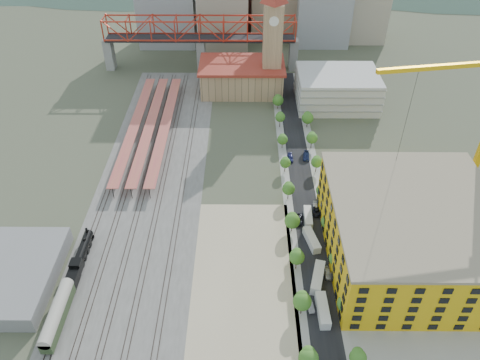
{
  "coord_description": "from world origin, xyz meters",
  "views": [
    {
      "loc": [
        -4.46,
        -112.64,
        100.38
      ],
      "look_at": [
        -5.27,
        2.32,
        10.0
      ],
      "focal_mm": 35.0,
      "sensor_mm": 36.0,
      "label": 1
    }
  ],
  "objects_px": {
    "site_trailer_b": "(318,278)",
    "site_trailer_d": "(308,217)",
    "clock_tower": "(273,31)",
    "site_trailer_a": "(323,310)",
    "construction_building": "(411,232)",
    "locomotive": "(80,258)",
    "coach": "(57,315)",
    "site_trailer_c": "(312,240)"
  },
  "relations": [
    {
      "from": "site_trailer_a",
      "to": "site_trailer_b",
      "type": "height_order",
      "value": "site_trailer_b"
    },
    {
      "from": "clock_tower",
      "to": "coach",
      "type": "relative_size",
      "value": 2.77
    },
    {
      "from": "site_trailer_b",
      "to": "site_trailer_d",
      "type": "bearing_deg",
      "value": 104.66
    },
    {
      "from": "site_trailer_b",
      "to": "clock_tower",
      "type": "bearing_deg",
      "value": 108.84
    },
    {
      "from": "locomotive",
      "to": "coach",
      "type": "bearing_deg",
      "value": -90.0
    },
    {
      "from": "site_trailer_d",
      "to": "site_trailer_b",
      "type": "bearing_deg",
      "value": -87.65
    },
    {
      "from": "site_trailer_a",
      "to": "site_trailer_d",
      "type": "distance_m",
      "value": 34.75
    },
    {
      "from": "clock_tower",
      "to": "site_trailer_b",
      "type": "xyz_separation_m",
      "value": [
        8.0,
        -109.43,
        -27.27
      ]
    },
    {
      "from": "clock_tower",
      "to": "construction_building",
      "type": "relative_size",
      "value": 1.03
    },
    {
      "from": "site_trailer_a",
      "to": "site_trailer_c",
      "type": "relative_size",
      "value": 1.07
    },
    {
      "from": "construction_building",
      "to": "site_trailer_a",
      "type": "xyz_separation_m",
      "value": [
        -26.0,
        -19.94,
        -8.04
      ]
    },
    {
      "from": "site_trailer_a",
      "to": "site_trailer_d",
      "type": "height_order",
      "value": "site_trailer_a"
    },
    {
      "from": "construction_building",
      "to": "site_trailer_b",
      "type": "relative_size",
      "value": 4.85
    },
    {
      "from": "construction_building",
      "to": "locomotive",
      "type": "xyz_separation_m",
      "value": [
        -92.0,
        -3.38,
        -7.31
      ]
    },
    {
      "from": "site_trailer_b",
      "to": "site_trailer_c",
      "type": "height_order",
      "value": "site_trailer_b"
    },
    {
      "from": "coach",
      "to": "site_trailer_d",
      "type": "bearing_deg",
      "value": 29.81
    },
    {
      "from": "clock_tower",
      "to": "construction_building",
      "type": "bearing_deg",
      "value": -71.22
    },
    {
      "from": "coach",
      "to": "site_trailer_b",
      "type": "height_order",
      "value": "coach"
    },
    {
      "from": "site_trailer_a",
      "to": "site_trailer_b",
      "type": "xyz_separation_m",
      "value": [
        0.0,
        10.5,
        0.06
      ]
    },
    {
      "from": "site_trailer_d",
      "to": "coach",
      "type": "bearing_deg",
      "value": -147.84
    },
    {
      "from": "locomotive",
      "to": "coach",
      "type": "relative_size",
      "value": 1.2
    },
    {
      "from": "construction_building",
      "to": "site_trailer_b",
      "type": "bearing_deg",
      "value": -160.05
    },
    {
      "from": "locomotive",
      "to": "site_trailer_d",
      "type": "bearing_deg",
      "value": 15.41
    },
    {
      "from": "clock_tower",
      "to": "site_trailer_b",
      "type": "bearing_deg",
      "value": -85.82
    },
    {
      "from": "locomotive",
      "to": "site_trailer_a",
      "type": "bearing_deg",
      "value": -14.08
    },
    {
      "from": "clock_tower",
      "to": "site_trailer_a",
      "type": "distance_m",
      "value": 123.27
    },
    {
      "from": "clock_tower",
      "to": "site_trailer_c",
      "type": "distance_m",
      "value": 99.26
    },
    {
      "from": "site_trailer_d",
      "to": "clock_tower",
      "type": "bearing_deg",
      "value": 97.72
    },
    {
      "from": "site_trailer_c",
      "to": "site_trailer_d",
      "type": "relative_size",
      "value": 1.06
    },
    {
      "from": "site_trailer_d",
      "to": "construction_building",
      "type": "bearing_deg",
      "value": -27.32
    },
    {
      "from": "locomotive",
      "to": "construction_building",
      "type": "bearing_deg",
      "value": 2.1
    },
    {
      "from": "locomotive",
      "to": "site_trailer_d",
      "type": "distance_m",
      "value": 68.47
    },
    {
      "from": "clock_tower",
      "to": "site_trailer_c",
      "type": "height_order",
      "value": "clock_tower"
    },
    {
      "from": "construction_building",
      "to": "site_trailer_c",
      "type": "distance_m",
      "value": 27.68
    },
    {
      "from": "coach",
      "to": "site_trailer_b",
      "type": "bearing_deg",
      "value": 11.61
    },
    {
      "from": "coach",
      "to": "site_trailer_a",
      "type": "bearing_deg",
      "value": 2.65
    },
    {
      "from": "coach",
      "to": "site_trailer_d",
      "type": "xyz_separation_m",
      "value": [
        66.0,
        37.81,
        -1.92
      ]
    },
    {
      "from": "coach",
      "to": "site_trailer_b",
      "type": "distance_m",
      "value": 67.4
    },
    {
      "from": "construction_building",
      "to": "site_trailer_d",
      "type": "height_order",
      "value": "construction_building"
    },
    {
      "from": "construction_building",
      "to": "site_trailer_a",
      "type": "distance_m",
      "value": 33.74
    },
    {
      "from": "site_trailer_a",
      "to": "site_trailer_b",
      "type": "relative_size",
      "value": 0.96
    },
    {
      "from": "site_trailer_c",
      "to": "coach",
      "type": "bearing_deg",
      "value": -170.71
    }
  ]
}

